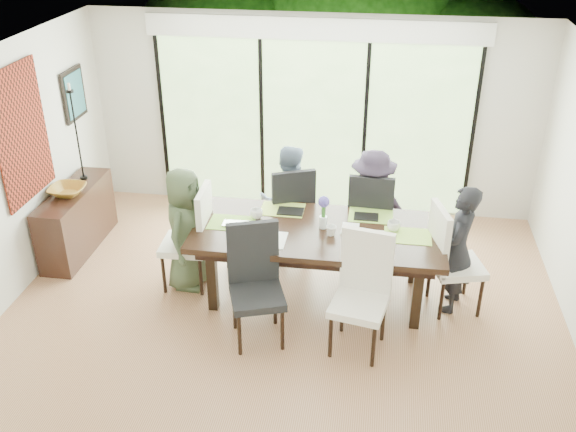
# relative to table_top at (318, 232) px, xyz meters

# --- Properties ---
(floor) EXTENTS (6.00, 5.00, 0.01)m
(floor) POSITION_rel_table_top_xyz_m (-0.32, -0.29, -0.81)
(floor) COLOR brown
(floor) RESTS_ON ground
(ceiling) EXTENTS (6.00, 5.00, 0.01)m
(ceiling) POSITION_rel_table_top_xyz_m (-0.32, -0.29, 1.90)
(ceiling) COLOR white
(ceiling) RESTS_ON wall_back
(wall_back) EXTENTS (6.00, 0.02, 2.70)m
(wall_back) POSITION_rel_table_top_xyz_m (-0.32, 2.22, 0.54)
(wall_back) COLOR beige
(wall_back) RESTS_ON floor
(wall_front) EXTENTS (6.00, 0.02, 2.70)m
(wall_front) POSITION_rel_table_top_xyz_m (-0.32, -2.80, 0.54)
(wall_front) COLOR white
(wall_front) RESTS_ON floor
(wall_left) EXTENTS (0.02, 5.00, 2.70)m
(wall_left) POSITION_rel_table_top_xyz_m (-3.33, -0.29, 0.54)
(wall_left) COLOR silver
(wall_left) RESTS_ON floor
(glass_doors) EXTENTS (4.20, 0.02, 2.30)m
(glass_doors) POSITION_rel_table_top_xyz_m (-0.32, 2.18, 0.39)
(glass_doors) COLOR #598C3F
(glass_doors) RESTS_ON wall_back
(blinds_header) EXTENTS (4.40, 0.06, 0.28)m
(blinds_header) POSITION_rel_table_top_xyz_m (-0.32, 2.17, 1.69)
(blinds_header) COLOR white
(blinds_header) RESTS_ON wall_back
(mullion_a) EXTENTS (0.05, 0.04, 2.30)m
(mullion_a) POSITION_rel_table_top_xyz_m (-2.42, 2.17, 0.39)
(mullion_a) COLOR black
(mullion_a) RESTS_ON wall_back
(mullion_b) EXTENTS (0.05, 0.04, 2.30)m
(mullion_b) POSITION_rel_table_top_xyz_m (-1.02, 2.17, 0.39)
(mullion_b) COLOR black
(mullion_b) RESTS_ON wall_back
(mullion_c) EXTENTS (0.05, 0.04, 2.30)m
(mullion_c) POSITION_rel_table_top_xyz_m (0.38, 2.17, 0.39)
(mullion_c) COLOR black
(mullion_c) RESTS_ON wall_back
(mullion_d) EXTENTS (0.05, 0.04, 2.30)m
(mullion_d) POSITION_rel_table_top_xyz_m (1.78, 2.17, 0.39)
(mullion_d) COLOR black
(mullion_d) RESTS_ON wall_back
(deck) EXTENTS (6.00, 1.80, 0.10)m
(deck) POSITION_rel_table_top_xyz_m (-0.32, 3.11, -0.86)
(deck) COLOR brown
(deck) RESTS_ON ground
(rail_top) EXTENTS (6.00, 0.08, 0.06)m
(rail_top) POSITION_rel_table_top_xyz_m (-0.32, 3.91, -0.26)
(rail_top) COLOR brown
(rail_top) RESTS_ON deck
(foliage_left) EXTENTS (3.20, 3.20, 3.20)m
(foliage_left) POSITION_rel_table_top_xyz_m (-2.12, 4.91, 0.63)
(foliage_left) COLOR #14380F
(foliage_left) RESTS_ON ground
(foliage_mid) EXTENTS (4.00, 4.00, 4.00)m
(foliage_mid) POSITION_rel_table_top_xyz_m (0.08, 5.51, 0.99)
(foliage_mid) COLOR #14380F
(foliage_mid) RESTS_ON ground
(foliage_right) EXTENTS (2.80, 2.80, 2.80)m
(foliage_right) POSITION_rel_table_top_xyz_m (1.88, 4.71, 0.45)
(foliage_right) COLOR #14380F
(foliage_right) RESTS_ON ground
(foliage_far) EXTENTS (3.60, 3.60, 3.60)m
(foliage_far) POSITION_rel_table_top_xyz_m (-0.92, 6.21, 0.81)
(foliage_far) COLOR #14380F
(foliage_far) RESTS_ON ground
(table_top) EXTENTS (2.68, 1.23, 0.07)m
(table_top) POSITION_rel_table_top_xyz_m (0.00, 0.00, 0.00)
(table_top) COLOR black
(table_top) RESTS_ON floor
(table_apron) EXTENTS (2.46, 1.01, 0.11)m
(table_apron) POSITION_rel_table_top_xyz_m (0.00, 0.00, -0.10)
(table_apron) COLOR black
(table_apron) RESTS_ON floor
(table_leg_fl) EXTENTS (0.10, 0.10, 0.77)m
(table_leg_fl) POSITION_rel_table_top_xyz_m (-1.08, -0.43, -0.42)
(table_leg_fl) COLOR black
(table_leg_fl) RESTS_ON floor
(table_leg_fr) EXTENTS (0.10, 0.10, 0.77)m
(table_leg_fr) POSITION_rel_table_top_xyz_m (1.08, -0.43, -0.42)
(table_leg_fr) COLOR black
(table_leg_fr) RESTS_ON floor
(table_leg_bl) EXTENTS (0.10, 0.10, 0.77)m
(table_leg_bl) POSITION_rel_table_top_xyz_m (-1.08, 0.43, -0.42)
(table_leg_bl) COLOR black
(table_leg_bl) RESTS_ON floor
(table_leg_br) EXTENTS (0.10, 0.10, 0.77)m
(table_leg_br) POSITION_rel_table_top_xyz_m (1.08, 0.43, -0.42)
(table_leg_br) COLOR black
(table_leg_br) RESTS_ON floor
(chair_left_end) EXTENTS (0.53, 0.53, 1.23)m
(chair_left_end) POSITION_rel_table_top_xyz_m (-1.50, 0.00, -0.19)
(chair_left_end) COLOR white
(chair_left_end) RESTS_ON floor
(chair_right_end) EXTENTS (0.63, 0.63, 1.23)m
(chair_right_end) POSITION_rel_table_top_xyz_m (1.50, 0.00, -0.19)
(chair_right_end) COLOR white
(chair_right_end) RESTS_ON floor
(chair_far_left) EXTENTS (0.68, 0.68, 1.23)m
(chair_far_left) POSITION_rel_table_top_xyz_m (-0.45, 0.85, -0.19)
(chair_far_left) COLOR black
(chair_far_left) RESTS_ON floor
(chair_far_right) EXTENTS (0.54, 0.54, 1.23)m
(chair_far_right) POSITION_rel_table_top_xyz_m (0.55, 0.85, -0.19)
(chair_far_right) COLOR black
(chair_far_right) RESTS_ON floor
(chair_near_left) EXTENTS (0.66, 0.66, 1.23)m
(chair_near_left) POSITION_rel_table_top_xyz_m (-0.50, -0.87, -0.19)
(chair_near_left) COLOR black
(chair_near_left) RESTS_ON floor
(chair_near_right) EXTENTS (0.60, 0.60, 1.23)m
(chair_near_right) POSITION_rel_table_top_xyz_m (0.50, -0.87, -0.19)
(chair_near_right) COLOR white
(chair_near_right) RESTS_ON floor
(person_left_end) EXTENTS (0.50, 0.72, 1.44)m
(person_left_end) POSITION_rel_table_top_xyz_m (-1.48, 0.00, -0.08)
(person_left_end) COLOR #415136
(person_left_end) RESTS_ON floor
(person_right_end) EXTENTS (0.58, 0.76, 1.44)m
(person_right_end) POSITION_rel_table_top_xyz_m (1.48, 0.00, -0.08)
(person_right_end) COLOR black
(person_right_end) RESTS_ON floor
(person_far_left) EXTENTS (0.70, 0.47, 1.44)m
(person_far_left) POSITION_rel_table_top_xyz_m (-0.45, 0.83, -0.08)
(person_far_left) COLOR slate
(person_far_left) RESTS_ON floor
(person_far_right) EXTENTS (0.75, 0.56, 1.44)m
(person_far_right) POSITION_rel_table_top_xyz_m (0.55, 0.83, -0.08)
(person_far_right) COLOR #2A2132
(person_far_right) RESTS_ON floor
(placemat_left) EXTENTS (0.49, 0.36, 0.01)m
(placemat_left) POSITION_rel_table_top_xyz_m (-0.95, 0.00, 0.04)
(placemat_left) COLOR #71A139
(placemat_left) RESTS_ON table_top
(placemat_right) EXTENTS (0.49, 0.36, 0.01)m
(placemat_right) POSITION_rel_table_top_xyz_m (0.95, 0.00, 0.04)
(placemat_right) COLOR #93C144
(placemat_right) RESTS_ON table_top
(placemat_far_l) EXTENTS (0.49, 0.36, 0.01)m
(placemat_far_l) POSITION_rel_table_top_xyz_m (-0.45, 0.40, 0.04)
(placemat_far_l) COLOR #9FBD43
(placemat_far_l) RESTS_ON table_top
(placemat_far_r) EXTENTS (0.49, 0.36, 0.01)m
(placemat_far_r) POSITION_rel_table_top_xyz_m (0.55, 0.40, 0.04)
(placemat_far_r) COLOR #85B741
(placemat_far_r) RESTS_ON table_top
(placemat_paper) EXTENTS (0.49, 0.36, 0.01)m
(placemat_paper) POSITION_rel_table_top_xyz_m (-0.55, -0.30, 0.04)
(placemat_paper) COLOR white
(placemat_paper) RESTS_ON table_top
(tablet_far_l) EXTENTS (0.29, 0.20, 0.01)m
(tablet_far_l) POSITION_rel_table_top_xyz_m (-0.35, 0.35, 0.05)
(tablet_far_l) COLOR black
(tablet_far_l) RESTS_ON table_top
(tablet_far_r) EXTENTS (0.27, 0.19, 0.01)m
(tablet_far_r) POSITION_rel_table_top_xyz_m (0.50, 0.35, 0.05)
(tablet_far_r) COLOR black
(tablet_far_r) RESTS_ON table_top
(papers) EXTENTS (0.34, 0.25, 0.00)m
(papers) POSITION_rel_table_top_xyz_m (0.70, -0.05, 0.04)
(papers) COLOR white
(papers) RESTS_ON table_top
(platter_base) EXTENTS (0.29, 0.29, 0.03)m
(platter_base) POSITION_rel_table_top_xyz_m (-0.55, -0.30, 0.05)
(platter_base) COLOR white
(platter_base) RESTS_ON table_top
(platter_snacks) EXTENTS (0.22, 0.22, 0.02)m
(platter_snacks) POSITION_rel_table_top_xyz_m (-0.55, -0.30, 0.07)
(platter_snacks) COLOR orange
(platter_snacks) RESTS_ON table_top
(vase) EXTENTS (0.09, 0.09, 0.13)m
(vase) POSITION_rel_table_top_xyz_m (0.05, 0.05, 0.10)
(vase) COLOR silver
(vase) RESTS_ON table_top
(hyacinth_stems) EXTENTS (0.04, 0.04, 0.18)m
(hyacinth_stems) POSITION_rel_table_top_xyz_m (0.05, 0.05, 0.23)
(hyacinth_stems) COLOR #337226
(hyacinth_stems) RESTS_ON table_top
(hyacinth_blooms) EXTENTS (0.12, 0.12, 0.12)m
(hyacinth_blooms) POSITION_rel_table_top_xyz_m (0.05, 0.05, 0.35)
(hyacinth_blooms) COLOR #5346B1
(hyacinth_blooms) RESTS_ON table_top
(laptop) EXTENTS (0.37, 0.24, 0.03)m
(laptop) POSITION_rel_table_top_xyz_m (-0.85, -0.10, 0.05)
(laptop) COLOR silver
(laptop) RESTS_ON table_top
(cup_a) EXTENTS (0.18, 0.18, 0.11)m
(cup_a) POSITION_rel_table_top_xyz_m (-0.70, 0.15, 0.09)
(cup_a) COLOR white
(cup_a) RESTS_ON table_top
(cup_b) EXTENTS (0.15, 0.15, 0.10)m
(cup_b) POSITION_rel_table_top_xyz_m (0.15, -0.10, 0.09)
(cup_b) COLOR white
(cup_b) RESTS_ON table_top
(cup_c) EXTENTS (0.17, 0.17, 0.11)m
(cup_c) POSITION_rel_table_top_xyz_m (0.80, 0.10, 0.09)
(cup_c) COLOR white
(cup_c) RESTS_ON table_top
(book) EXTENTS (0.19, 0.25, 0.02)m
(book) POSITION_rel_table_top_xyz_m (0.25, 0.05, 0.04)
(book) COLOR white
(book) RESTS_ON table_top
(sideboard) EXTENTS (0.40, 1.43, 0.81)m
(sideboard) POSITION_rel_table_top_xyz_m (-3.08, 0.57, -0.40)
(sideboard) COLOR black
(sideboard) RESTS_ON floor
(bowl) EXTENTS (0.43, 0.43, 0.10)m
(bowl) POSITION_rel_table_top_xyz_m (-3.08, 0.47, 0.05)
(bowl) COLOR olive
(bowl) RESTS_ON sideboard
(candlestick_base) EXTENTS (0.09, 0.09, 0.04)m
(candlestick_base) POSITION_rel_table_top_xyz_m (-3.08, 0.92, 0.02)
(candlestick_base) COLOR black
(candlestick_base) RESTS_ON sideboard
(candlestick_shaft) EXTENTS (0.02, 0.02, 1.12)m
(candlestick_shaft) POSITION_rel_table_top_xyz_m (-3.08, 0.92, 0.58)
(candlestick_shaft) COLOR black
(candlestick_shaft) RESTS_ON sideboard
(candlestick_pan) EXTENTS (0.09, 0.09, 0.03)m
(candlestick_pan) POSITION_rel_table_top_xyz_m (-3.08, 0.92, 1.14)
(candlestick_pan) COLOR black
(candlestick_pan) RESTS_ON sideboard
(candle) EXTENTS (0.03, 0.03, 0.09)m
(candle) POSITION_rel_table_top_xyz_m (-3.08, 0.92, 1.19)
(candle) COLOR silver
(candle) RESTS_ON sideboard
(tapestry) EXTENTS (0.02, 1.00, 1.50)m
(tapestry) POSITION_rel_table_top_xyz_m (-3.29, 0.11, 0.89)
(tapestry) COLOR maroon
(tapestry) RESTS_ON wall_left
(art_frame) EXTENTS (0.03, 0.55, 0.65)m
(art_frame) POSITION_rel_table_top_xyz_m (-3.29, 1.41, 0.94)
(art_frame) COLOR black
(art_frame) RESTS_ON wall_left
(art_canvas) EXTENTS (0.01, 0.45, 0.55)m
(art_canvas) POSITION_rel_table_top_xyz_m (-3.27, 1.41, 0.94)
(art_canvas) COLOR #1B4D56
(art_canvas) RESTS_ON wall_left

